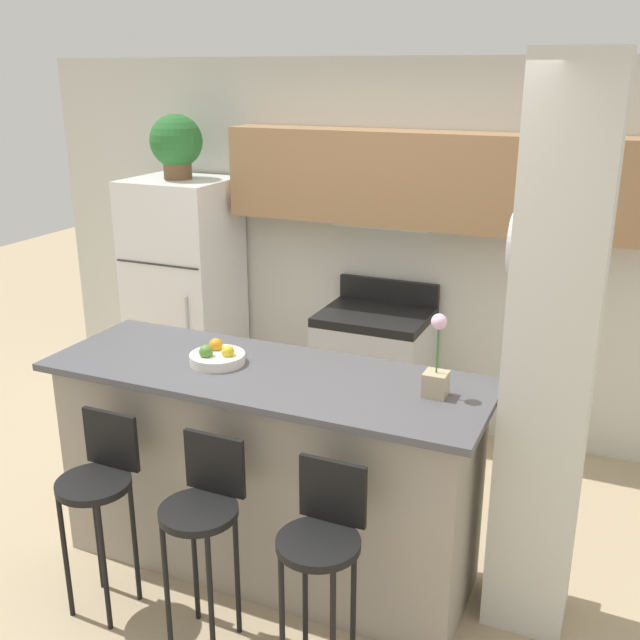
% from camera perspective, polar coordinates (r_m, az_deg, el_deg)
% --- Properties ---
extents(ground_plane, '(14.00, 14.00, 0.00)m').
position_cam_1_polar(ground_plane, '(4.16, -3.90, -17.90)').
color(ground_plane, tan).
extents(wall_back, '(5.60, 0.38, 2.55)m').
position_cam_1_polar(wall_back, '(5.13, 6.53, 7.29)').
color(wall_back, silver).
rests_on(wall_back, ground_plane).
extents(pillar_right, '(0.38, 0.32, 2.55)m').
position_cam_1_polar(pillar_right, '(3.33, 17.10, -3.25)').
color(pillar_right, silver).
rests_on(pillar_right, ground_plane).
extents(counter_bar, '(2.19, 0.76, 1.09)m').
position_cam_1_polar(counter_bar, '(3.86, -4.08, -11.34)').
color(counter_bar, gray).
rests_on(counter_bar, ground_plane).
extents(refrigerator, '(0.71, 0.66, 1.73)m').
position_cam_1_polar(refrigerator, '(5.69, -10.23, 1.89)').
color(refrigerator, white).
rests_on(refrigerator, ground_plane).
extents(stove_range, '(0.72, 0.60, 1.07)m').
position_cam_1_polar(stove_range, '(5.21, 4.10, -4.11)').
color(stove_range, silver).
rests_on(stove_range, ground_plane).
extents(bar_stool_left, '(0.34, 0.34, 0.97)m').
position_cam_1_polar(bar_stool_left, '(3.67, -16.45, -12.00)').
color(bar_stool_left, black).
rests_on(bar_stool_left, ground_plane).
extents(bar_stool_mid, '(0.34, 0.34, 0.97)m').
position_cam_1_polar(bar_stool_mid, '(3.38, -8.87, -14.33)').
color(bar_stool_mid, black).
rests_on(bar_stool_mid, ground_plane).
extents(bar_stool_right, '(0.34, 0.34, 0.97)m').
position_cam_1_polar(bar_stool_right, '(3.15, 0.16, -16.73)').
color(bar_stool_right, black).
rests_on(bar_stool_right, ground_plane).
extents(potted_plant_on_fridge, '(0.37, 0.37, 0.45)m').
position_cam_1_polar(potted_plant_on_fridge, '(5.48, -10.90, 13.06)').
color(potted_plant_on_fridge, brown).
rests_on(potted_plant_on_fridge, refrigerator).
extents(orchid_vase, '(0.10, 0.10, 0.38)m').
position_cam_1_polar(orchid_vase, '(3.34, 8.86, -3.80)').
color(orchid_vase, tan).
rests_on(orchid_vase, counter_bar).
extents(fruit_bowl, '(0.27, 0.27, 0.11)m').
position_cam_1_polar(fruit_bowl, '(3.73, -7.82, -2.77)').
color(fruit_bowl, silver).
rests_on(fruit_bowl, counter_bar).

